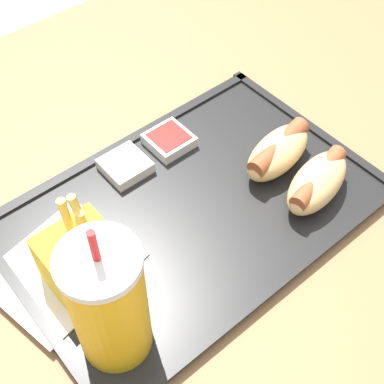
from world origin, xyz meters
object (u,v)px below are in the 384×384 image
hot_dog_far (317,182)px  hot_dog_near (278,151)px  soda_cup (109,303)px  fries_carton (77,254)px  sauce_cup_ketchup (169,140)px  sauce_cup_mayo (125,165)px

hot_dog_far → hot_dog_near: same height
soda_cup → hot_dog_far: 0.30m
fries_carton → sauce_cup_ketchup: fries_carton is taller
fries_carton → sauce_cup_mayo: 0.16m
hot_dog_near → sauce_cup_mayo: bearing=-37.0°
fries_carton → sauce_cup_mayo: fries_carton is taller
fries_carton → hot_dog_far: bearing=162.2°
sauce_cup_mayo → sauce_cup_ketchup: 0.07m
sauce_cup_mayo → soda_cup: bearing=52.4°
soda_cup → sauce_cup_mayo: (-0.14, -0.18, -0.07)m
hot_dog_far → sauce_cup_mayo: 0.24m
hot_dog_far → sauce_cup_mayo: size_ratio=2.23×
hot_dog_near → fries_carton: bearing=-4.9°
soda_cup → hot_dog_near: (-0.29, -0.06, -0.05)m
hot_dog_far → fries_carton: bearing=-17.8°
soda_cup → fries_carton: size_ratio=1.51×
soda_cup → sauce_cup_ketchup: soda_cup is taller
fries_carton → sauce_cup_ketchup: (-0.19, -0.09, -0.03)m
fries_carton → soda_cup: bearing=80.3°
fries_carton → sauce_cup_ketchup: 0.22m
hot_dog_near → fries_carton: 0.28m
fries_carton → sauce_cup_mayo: (-0.12, -0.09, -0.03)m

